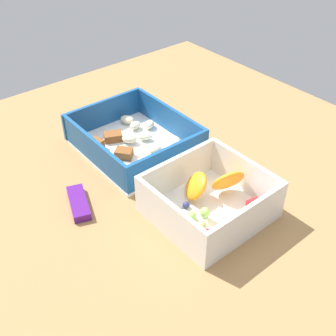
% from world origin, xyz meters
% --- Properties ---
extents(table_surface, '(0.80, 0.80, 0.02)m').
position_xyz_m(table_surface, '(0.00, 0.00, 0.01)').
color(table_surface, '#9E7547').
rests_on(table_surface, ground).
extents(pasta_container, '(0.19, 0.16, 0.05)m').
position_xyz_m(pasta_container, '(0.08, -0.00, 0.04)').
color(pasta_container, white).
rests_on(pasta_container, table_surface).
extents(fruit_bowl, '(0.14, 0.15, 0.06)m').
position_xyz_m(fruit_bowl, '(-0.11, 0.01, 0.04)').
color(fruit_bowl, white).
rests_on(fruit_bowl, table_surface).
extents(candy_bar, '(0.07, 0.05, 0.01)m').
position_xyz_m(candy_bar, '(0.02, 0.15, 0.03)').
color(candy_bar, '#51197A').
rests_on(candy_bar, table_surface).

